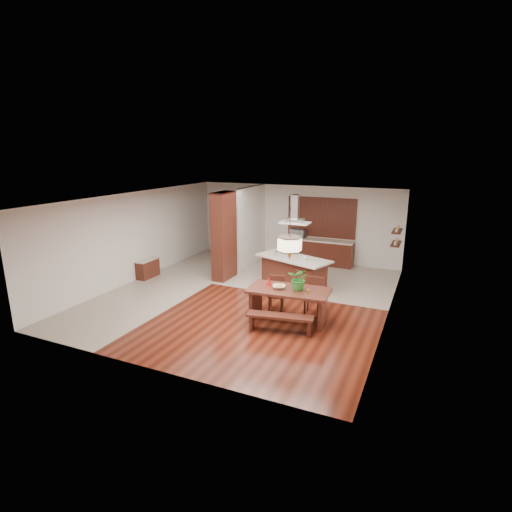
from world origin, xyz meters
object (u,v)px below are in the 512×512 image
at_px(range_hood, 295,209).
at_px(fruit_bowl, 279,287).
at_px(dining_table, 288,298).
at_px(foliage_plant, 299,279).
at_px(island_cup, 305,258).
at_px(pendant_lantern, 290,234).
at_px(kitchen_island, 293,272).
at_px(dining_bench, 280,324).
at_px(dining_chair_right, 313,297).
at_px(hallway_console, 148,268).
at_px(dining_chair_left, 276,293).
at_px(microwave, 298,234).

bearing_deg(range_hood, fruit_bowl, -79.24).
bearing_deg(dining_table, foliage_plant, 11.75).
bearing_deg(island_cup, pendant_lantern, -81.89).
bearing_deg(kitchen_island, fruit_bowl, -59.73).
bearing_deg(dining_table, kitchen_island, 106.20).
relative_size(dining_bench, fruit_bowl, 5.00).
bearing_deg(dining_chair_right, hallway_console, 169.75).
bearing_deg(island_cup, kitchen_island, 161.07).
xyz_separation_m(dining_bench, dining_chair_right, (0.39, 1.38, 0.27)).
distance_m(foliage_plant, island_cup, 2.42).
distance_m(hallway_console, island_cup, 5.34).
height_order(pendant_lantern, fruit_bowl, pendant_lantern).
relative_size(dining_chair_left, pendant_lantern, 0.69).
relative_size(hallway_console, fruit_bowl, 2.80).
bearing_deg(kitchen_island, dining_chair_right, -38.15).
xyz_separation_m(foliage_plant, microwave, (-1.80, 5.30, -0.02)).
relative_size(dining_chair_left, microwave, 1.57).
relative_size(dining_table, range_hood, 2.32).
relative_size(foliage_plant, microwave, 1.01).
relative_size(pendant_lantern, foliage_plant, 2.25).
xyz_separation_m(foliage_plant, range_hood, (-0.99, 2.48, 1.33)).
xyz_separation_m(dining_chair_left, microwave, (-1.00, 4.78, 0.66)).
relative_size(dining_chair_right, range_hood, 1.08).
relative_size(hallway_console, kitchen_island, 0.35).
distance_m(dining_table, dining_chair_right, 0.81).
relative_size(hallway_console, range_hood, 0.98).
bearing_deg(dining_chair_left, dining_chair_right, -8.37).
distance_m(pendant_lantern, microwave, 5.69).
distance_m(kitchen_island, island_cup, 0.67).
distance_m(range_hood, microwave, 3.24).
distance_m(kitchen_island, range_hood, 1.97).
relative_size(dining_chair_left, foliage_plant, 1.56).
height_order(dining_bench, dining_chair_left, dining_chair_left).
height_order(foliage_plant, microwave, foliage_plant).
distance_m(dining_chair_right, fruit_bowl, 1.06).
bearing_deg(kitchen_island, hallway_console, -147.22).
distance_m(hallway_console, dining_bench, 5.99).
xyz_separation_m(dining_table, dining_chair_right, (0.45, 0.65, -0.13)).
bearing_deg(microwave, pendant_lantern, -68.17).
bearing_deg(dining_bench, range_hood, 103.69).
distance_m(dining_bench, dining_chair_right, 1.46).
distance_m(dining_table, dining_chair_left, 0.81).
bearing_deg(island_cup, hallway_console, -169.12).
distance_m(dining_chair_right, foliage_plant, 0.90).
height_order(dining_table, dining_chair_right, dining_chair_right).
bearing_deg(dining_chair_left, kitchen_island, 82.32).
xyz_separation_m(dining_bench, kitchen_island, (-0.79, 3.25, 0.28)).
distance_m(dining_chair_left, dining_chair_right, 1.01).
distance_m(dining_chair_right, kitchen_island, 2.22).
distance_m(hallway_console, dining_chair_left, 5.06).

